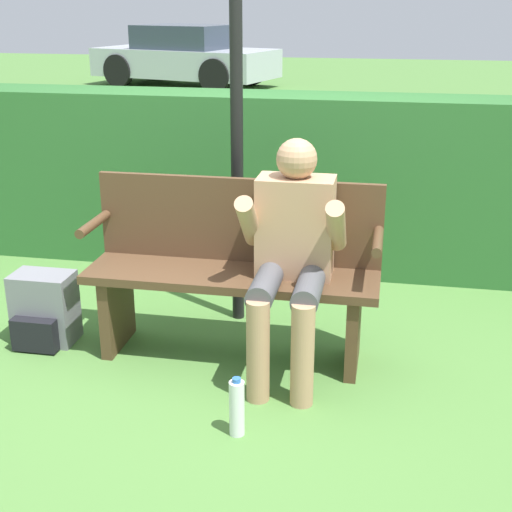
# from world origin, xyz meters

# --- Properties ---
(ground_plane) EXTENTS (40.00, 40.00, 0.00)m
(ground_plane) POSITION_xyz_m (0.00, 0.00, 0.00)
(ground_plane) COLOR #4C7A38
(hedge_back) EXTENTS (12.00, 0.48, 1.21)m
(hedge_back) POSITION_xyz_m (0.00, 1.45, 0.60)
(hedge_back) COLOR #2D662D
(hedge_back) RESTS_ON ground
(park_bench) EXTENTS (1.52, 0.41, 0.93)m
(park_bench) POSITION_xyz_m (0.00, 0.06, 0.48)
(park_bench) COLOR #513823
(park_bench) RESTS_ON ground
(person_seated) EXTENTS (0.52, 0.62, 1.18)m
(person_seated) POSITION_xyz_m (0.32, -0.08, 0.66)
(person_seated) COLOR tan
(person_seated) RESTS_ON ground
(backpack) EXTENTS (0.33, 0.29, 0.40)m
(backpack) POSITION_xyz_m (-1.06, -0.03, 0.19)
(backpack) COLOR slate
(backpack) RESTS_ON ground
(water_bottle) EXTENTS (0.07, 0.07, 0.28)m
(water_bottle) POSITION_xyz_m (0.18, -0.71, 0.13)
(water_bottle) COLOR white
(water_bottle) RESTS_ON ground
(signpost) EXTENTS (0.36, 0.09, 2.72)m
(signpost) POSITION_xyz_m (-0.07, 0.48, 1.54)
(signpost) COLOR black
(signpost) RESTS_ON ground
(parked_car) EXTENTS (4.15, 2.65, 1.27)m
(parked_car) POSITION_xyz_m (-3.70, 11.89, 0.61)
(parked_car) COLOR #B7BCC6
(parked_car) RESTS_ON ground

